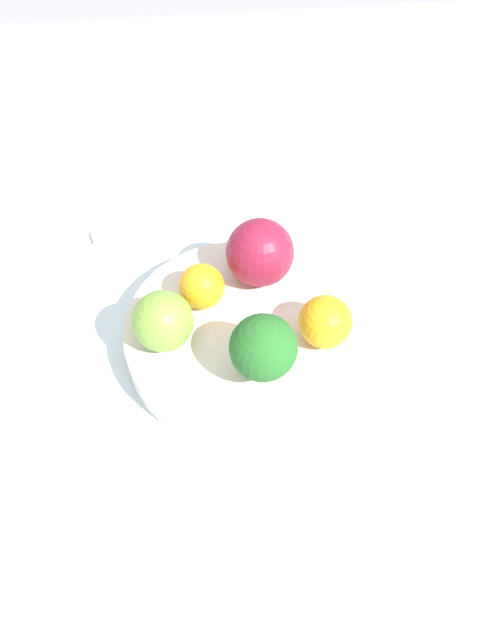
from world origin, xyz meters
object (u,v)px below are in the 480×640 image
(orange_front, at_px, (202,286))
(bowl, at_px, (240,337))
(spoon, at_px, (124,231))
(apple_green, at_px, (260,253))
(broccoli, at_px, (263,348))
(apple_red, at_px, (163,321))
(orange_back, at_px, (325,322))

(orange_front, bearing_deg, bowl, 43.62)
(bowl, distance_m, spoon, 0.19)
(bowl, xyz_separation_m, apple_green, (-0.06, 0.02, 0.05))
(bowl, height_order, apple_green, apple_green)
(broccoli, height_order, apple_green, broccoli)
(broccoli, relative_size, spoon, 0.96)
(bowl, xyz_separation_m, apple_red, (0.01, -0.07, 0.04))
(apple_red, bearing_deg, broccoli, 61.08)
(broccoli, relative_size, orange_back, 1.46)
(apple_green, height_order, orange_front, apple_green)
(orange_back, bearing_deg, orange_front, -116.65)
(bowl, bearing_deg, apple_red, -84.46)
(spoon, bearing_deg, orange_front, 31.43)
(orange_front, xyz_separation_m, spoon, (-0.13, -0.08, -0.05))
(broccoli, relative_size, orange_front, 1.64)
(bowl, bearing_deg, orange_front, -136.38)
(orange_back, bearing_deg, broccoli, -61.02)
(bowl, height_order, broccoli, broccoli)
(orange_back, xyz_separation_m, spoon, (-0.18, -0.18, -0.05))
(spoon, bearing_deg, bowl, 34.25)
(broccoli, distance_m, orange_front, 0.10)
(bowl, height_order, orange_front, orange_front)
(apple_green, bearing_deg, orange_front, -65.24)
(broccoli, bearing_deg, orange_front, -151.82)
(bowl, height_order, orange_back, orange_back)
(apple_green, xyz_separation_m, orange_front, (0.03, -0.06, -0.01))
(broccoli, height_order, spoon, broccoli)
(bowl, xyz_separation_m, broccoli, (0.05, 0.01, 0.06))
(apple_green, bearing_deg, spoon, -127.42)
(broccoli, height_order, orange_back, broccoli)
(orange_back, bearing_deg, bowl, -104.69)
(apple_green, bearing_deg, apple_red, -54.49)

